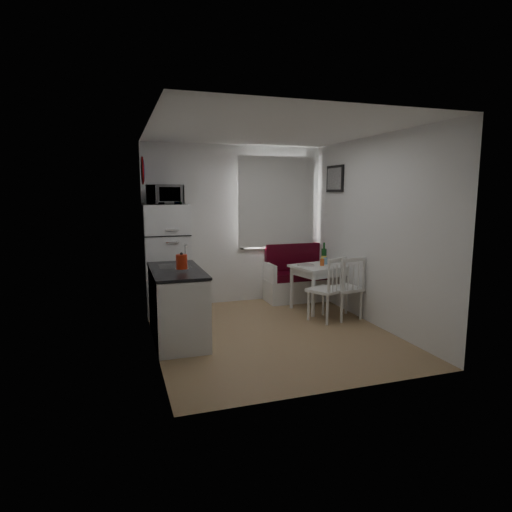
{
  "coord_description": "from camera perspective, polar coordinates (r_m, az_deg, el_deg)",
  "views": [
    {
      "loc": [
        -1.88,
        -5.09,
        1.85
      ],
      "look_at": [
        -0.05,
        0.5,
        0.96
      ],
      "focal_mm": 30.0,
      "sensor_mm": 36.0,
      "label": 1
    }
  ],
  "objects": [
    {
      "name": "picture_frame",
      "position": [
        7.05,
        10.46,
        10.09
      ],
      "size": [
        0.04,
        0.52,
        0.42
      ],
      "primitive_type": "cube",
      "color": "black",
      "rests_on": "wall_right"
    },
    {
      "name": "floor",
      "position": [
        5.74,
        2.03,
        -10.22
      ],
      "size": [
        3.0,
        3.5,
        0.02
      ],
      "primitive_type": "cube",
      "color": "#A78359",
      "rests_on": "ground"
    },
    {
      "name": "kettle",
      "position": [
        5.23,
        -9.89,
        -0.79
      ],
      "size": [
        0.16,
        0.16,
        0.22
      ],
      "primitive_type": "cylinder",
      "color": "red",
      "rests_on": "kitchen_counter"
    },
    {
      "name": "dining_table",
      "position": [
        6.82,
        8.97,
        -1.84
      ],
      "size": [
        1.07,
        0.86,
        0.71
      ],
      "rotation": [
        0.0,
        0.0,
        0.23
      ],
      "color": "white",
      "rests_on": "floor"
    },
    {
      "name": "drinking_glass_blue",
      "position": [
        6.87,
        9.22,
        -0.64
      ],
      "size": [
        0.06,
        0.06,
        0.11
      ],
      "primitive_type": "cylinder",
      "color": "#72A6C2",
      "rests_on": "dining_table"
    },
    {
      "name": "wall_back",
      "position": [
        7.12,
        -2.79,
        4.16
      ],
      "size": [
        3.0,
        0.02,
        2.6
      ],
      "primitive_type": "cube",
      "color": "white",
      "rests_on": "floor"
    },
    {
      "name": "microwave",
      "position": [
        6.48,
        -12.07,
        8.02
      ],
      "size": [
        0.52,
        0.35,
        0.29
      ],
      "primitive_type": "imported",
      "color": "white",
      "rests_on": "fridge"
    },
    {
      "name": "kitchen_counter",
      "position": [
        5.47,
        -10.47,
        -6.31
      ],
      "size": [
        0.62,
        1.32,
        1.16
      ],
      "color": "white",
      "rests_on": "floor"
    },
    {
      "name": "bench",
      "position": [
        7.43,
        6.37,
        -3.35
      ],
      "size": [
        1.34,
        0.52,
        0.96
      ],
      "color": "white",
      "rests_on": "floor"
    },
    {
      "name": "wall_right",
      "position": [
        6.14,
        15.38,
        3.15
      ],
      "size": [
        0.02,
        3.5,
        2.6
      ],
      "primitive_type": "cube",
      "color": "white",
      "rests_on": "floor"
    },
    {
      "name": "curtain",
      "position": [
        7.22,
        2.81,
        7.21
      ],
      "size": [
        1.35,
        0.02,
        1.5
      ],
      "primitive_type": "cube",
      "color": "white",
      "rests_on": "wall_back"
    },
    {
      "name": "wine_bottle",
      "position": [
        6.89,
        9.06,
        0.37
      ],
      "size": [
        0.09,
        0.09,
        0.34
      ],
      "primitive_type": null,
      "color": "#16451B",
      "rests_on": "dining_table"
    },
    {
      "name": "ceiling",
      "position": [
        5.48,
        2.18,
        16.46
      ],
      "size": [
        3.0,
        3.5,
        0.02
      ],
      "primitive_type": "cube",
      "color": "white",
      "rests_on": "wall_back"
    },
    {
      "name": "drinking_glass_orange",
      "position": [
        6.73,
        8.81,
        -0.82
      ],
      "size": [
        0.06,
        0.06,
        0.11
      ],
      "primitive_type": "cylinder",
      "color": "#D25C23",
      "rests_on": "dining_table"
    },
    {
      "name": "wall_sign",
      "position": [
        6.56,
        -14.83,
        10.94
      ],
      "size": [
        0.03,
        0.4,
        0.4
      ],
      "primitive_type": "cylinder",
      "rotation": [
        0.0,
        1.57,
        0.0
      ],
      "color": "#1C34A8",
      "rests_on": "wall_left"
    },
    {
      "name": "plate",
      "position": [
        6.69,
        6.62,
        -1.21
      ],
      "size": [
        0.27,
        0.27,
        0.02
      ],
      "primitive_type": "cylinder",
      "color": "white",
      "rests_on": "dining_table"
    },
    {
      "name": "wall_front",
      "position": [
        3.87,
        11.09,
        0.26
      ],
      "size": [
        3.0,
        0.02,
        2.6
      ],
      "primitive_type": "cube",
      "color": "white",
      "rests_on": "floor"
    },
    {
      "name": "chair_right",
      "position": [
        6.29,
        12.17,
        -3.33
      ],
      "size": [
        0.5,
        0.48,
        0.5
      ],
      "rotation": [
        0.0,
        0.0,
        0.16
      ],
      "color": "white",
      "rests_on": "floor"
    },
    {
      "name": "window",
      "position": [
        7.29,
        2.61,
        6.83
      ],
      "size": [
        1.22,
        0.06,
        1.47
      ],
      "primitive_type": "cube",
      "color": "white",
      "rests_on": "wall_back"
    },
    {
      "name": "wall_left",
      "position": [
        5.14,
        -13.81,
        2.2
      ],
      "size": [
        0.02,
        3.5,
        2.6
      ],
      "primitive_type": "cube",
      "color": "white",
      "rests_on": "floor"
    },
    {
      "name": "fridge",
      "position": [
        6.61,
        -11.85,
        -0.46
      ],
      "size": [
        0.66,
        0.66,
        1.66
      ],
      "primitive_type": "cube",
      "color": "white",
      "rests_on": "floor"
    },
    {
      "name": "chair_left",
      "position": [
        6.14,
        9.7,
        -3.51
      ],
      "size": [
        0.58,
        0.58,
        0.5
      ],
      "rotation": [
        0.0,
        0.0,
        0.46
      ],
      "color": "white",
      "rests_on": "floor"
    }
  ]
}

